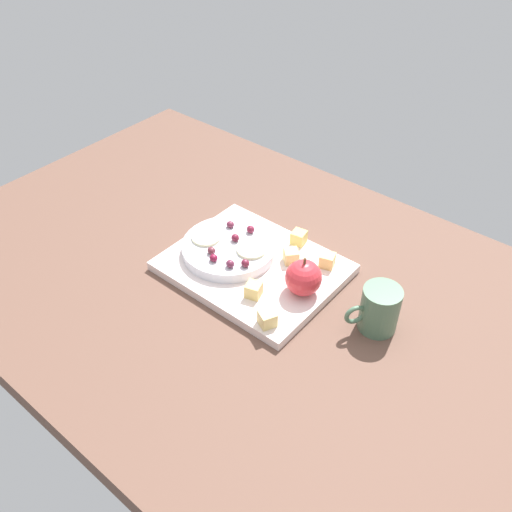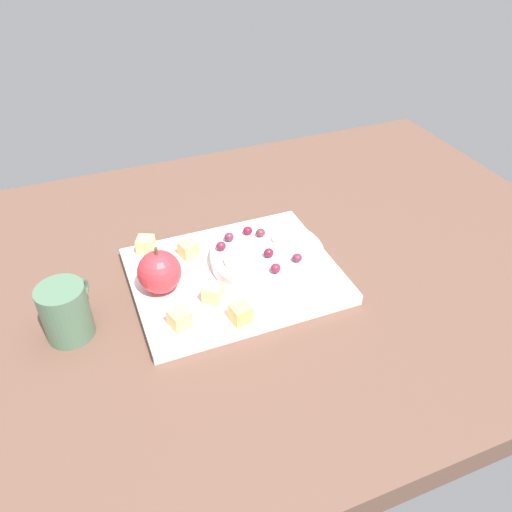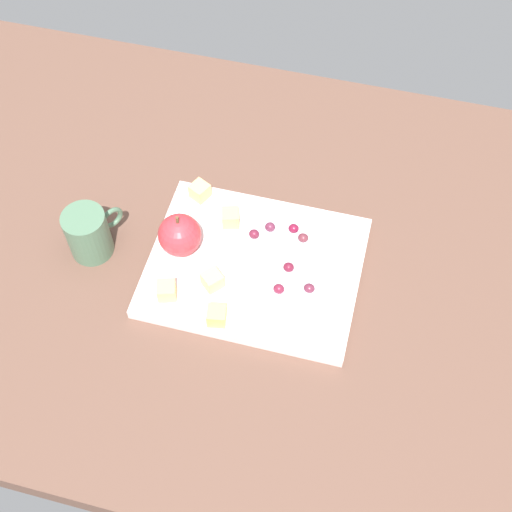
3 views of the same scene
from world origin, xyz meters
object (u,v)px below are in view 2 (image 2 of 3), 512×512
grape_1 (276,268)px  grape_5 (229,237)px  grape_0 (221,246)px  grape_6 (297,258)px  apple_slice_0 (289,238)px  cheese_cube_1 (180,319)px  grape_4 (248,231)px  cheese_cube_2 (213,293)px  apple_slice_1 (242,261)px  cheese_cube_4 (241,313)px  platter (234,276)px  grape_3 (269,253)px  grape_2 (261,233)px  cup (66,311)px  serving_dish (267,256)px  apple_whole (159,272)px  cheese_cube_0 (188,249)px  cheese_cube_3 (146,245)px

grape_1 → grape_5: same height
grape_0 → grape_6: (10.26, -7.33, -0.10)cm
grape_5 → apple_slice_0: size_ratio=0.29×
cheese_cube_1 → grape_4: bearing=42.5°
cheese_cube_2 → apple_slice_1: (6.35, 4.39, 1.12)cm
cheese_cube_4 → grape_1: 9.91cm
cheese_cube_2 → grape_4: 15.13cm
cheese_cube_1 → grape_5: 18.85cm
platter → grape_3: 6.87cm
grape_5 → cheese_cube_2: bearing=-120.9°
grape_6 → apple_slice_1: grape_6 is taller
platter → grape_6: 10.77cm
grape_2 → grape_4: 2.26cm
cup → cheese_cube_2: bearing=-7.7°
cheese_cube_2 → grape_6: size_ratio=1.64×
serving_dish → apple_slice_1: (-4.81, -1.14, 1.39)cm
apple_whole → cup: same height
serving_dish → cheese_cube_0: bearing=151.1°
grape_3 → apple_whole: bearing=175.8°
cheese_cube_3 → grape_1: grape_1 is taller
cheese_cube_4 → grape_2: 18.31cm
grape_5 → grape_6: size_ratio=1.00×
serving_dish → cheese_cube_2: bearing=-153.7°
apple_slice_1 → apple_whole: bearing=175.6°
serving_dish → cheese_cube_4: (-8.85, -11.20, 0.27)cm
cheese_cube_4 → grape_6: (12.23, 7.03, 1.50)cm
platter → cheese_cube_4: size_ratio=12.03×
platter → apple_whole: apple_whole is taller
cheese_cube_4 → grape_3: size_ratio=1.64×
grape_4 → grape_5: bearing=-169.4°
grape_0 → cheese_cube_0: bearing=145.5°
cheese_cube_0 → grape_4: 10.54cm
cheese_cube_2 → cheese_cube_3: bearing=113.1°
grape_1 → grape_3: (0.56, 4.04, -0.01)cm
cheese_cube_2 → grape_4: grape_4 is taller
cheese_cube_0 → cheese_cube_1: (-5.67, -15.36, 0.00)cm
apple_whole → grape_5: (13.04, 5.22, -0.42)cm
grape_0 → grape_3: bearing=-35.1°
cheese_cube_4 → grape_4: size_ratio=1.64×
platter → apple_slice_1: (1.12, -0.85, 3.40)cm
serving_dish → grape_5: size_ratio=11.38×
grape_3 → grape_5: (-4.44, 6.51, 0.01)cm
grape_1 → apple_slice_1: 5.83cm
grape_6 → apple_slice_0: bearing=77.6°
grape_3 → grape_6: size_ratio=1.00×
cheese_cube_0 → grape_6: grape_6 is taller
apple_whole → cup: 14.37cm
platter → serving_dish: (5.93, 0.29, 2.01)cm
apple_whole → apple_slice_1: 13.11cm
grape_0 → cheese_cube_4: bearing=-97.8°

